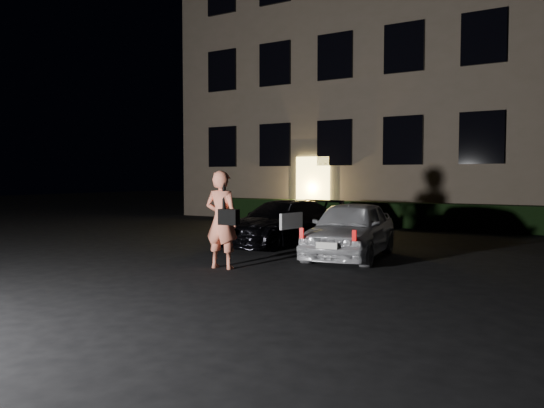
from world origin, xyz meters
The scene contains 6 objects.
ground centered at (0.00, 0.00, 0.00)m, with size 80.00×80.00×0.00m, color black.
building centered at (0.00, 14.99, 6.00)m, with size 20.00×8.11×12.00m.
hedge centered at (0.00, 10.50, 0.42)m, with size 15.00×0.70×0.85m, color black.
sedan centered at (-1.08, 4.40, 0.56)m, with size 2.13×4.07×1.13m.
hatch centered at (1.26, 3.30, 0.61)m, with size 1.94×3.76×1.22m.
man centered at (-0.28, 0.73, 0.93)m, with size 0.79×0.50×1.85m.
Camera 1 is at (5.69, -7.32, 1.75)m, focal length 35.00 mm.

